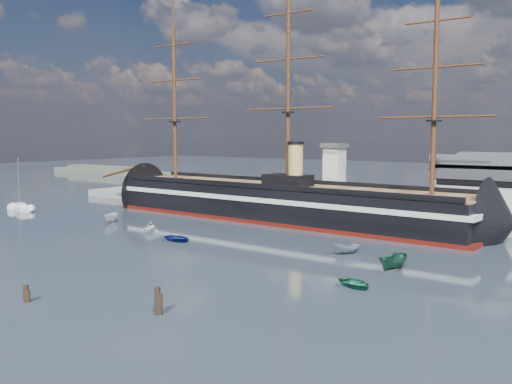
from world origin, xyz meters
The scene contains 14 objects.
ground centered at (0.00, 40.00, 0.00)m, with size 600.00×600.00×0.00m, color #27313D.
quay centered at (10.00, 76.00, 0.00)m, with size 180.00×18.00×2.00m, color slate.
quay_tower centered at (3.00, 73.00, 9.75)m, with size 5.00×5.00×15.00m.
shoreline centered at (-139.23, 135.00, 1.45)m, with size 120.00×10.00×4.00m.
warship centered at (-5.20, 60.00, 4.04)m, with size 113.24×20.34×53.94m.
sailboat centered at (-64.80, 34.96, 0.85)m, with size 8.66×5.01×13.32m.
motorboat_a centered at (-30.97, 35.43, 0.00)m, with size 6.55×2.40×2.62m, color silver.
motorboat_b centered at (-4.02, 28.07, 0.00)m, with size 3.53×1.41×1.65m, color navy.
motorboat_c centered at (25.53, 35.90, 0.00)m, with size 5.60×2.05×2.24m, color slate.
motorboat_d centered at (-14.86, 31.70, 0.00)m, with size 6.59×2.86×2.42m, color white.
motorboat_e centered at (35.49, 18.67, 0.00)m, with size 3.17×1.27×1.48m, color #186043.
motorboat_f centered at (35.83, 29.65, 0.00)m, with size 7.08×2.60×2.83m, color #133E2B.
piling_near_mid centered at (8.17, -9.08, 0.00)m, with size 0.64×0.64×2.66m, color black.
piling_near_right centered at (23.54, -3.47, 0.00)m, with size 0.64×0.64×3.65m, color black.
Camera 1 is at (66.44, -44.54, 18.84)m, focal length 40.00 mm.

